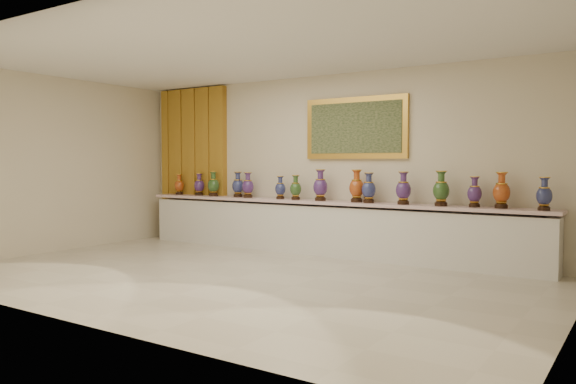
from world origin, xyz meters
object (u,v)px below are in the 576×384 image
at_px(counter, 322,228).
at_px(vase_0, 179,185).
at_px(vase_1, 199,185).
at_px(vase_2, 213,185).

xyz_separation_m(counter, vase_0, (-3.26, 0.01, 0.64)).
xyz_separation_m(counter, vase_1, (-2.74, 0.02, 0.66)).
xyz_separation_m(vase_0, vase_2, (0.92, -0.04, 0.03)).
height_order(vase_0, vase_1, vase_1).
bearing_deg(vase_2, counter, 0.80).
height_order(counter, vase_2, vase_2).
relative_size(vase_0, vase_1, 0.94).
relative_size(vase_0, vase_2, 0.87).
bearing_deg(vase_0, counter, -0.12).
distance_m(vase_0, vase_1, 0.52).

